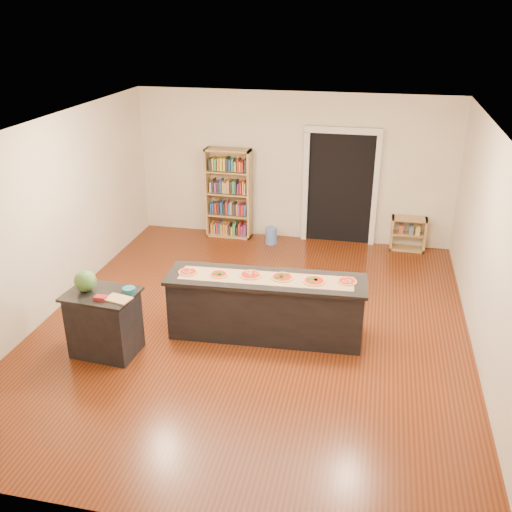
% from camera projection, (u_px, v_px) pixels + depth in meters
% --- Properties ---
extents(room, '(6.00, 7.00, 2.80)m').
position_uv_depth(room, '(253.00, 234.00, 7.59)').
color(room, '#EDE3C7').
rests_on(room, ground).
extents(doorway, '(1.40, 0.09, 2.21)m').
position_uv_depth(doorway, '(340.00, 181.00, 10.60)').
color(doorway, black).
rests_on(doorway, room).
extents(kitchen_island, '(2.67, 0.72, 0.88)m').
position_uv_depth(kitchen_island, '(266.00, 307.00, 7.75)').
color(kitchen_island, black).
rests_on(kitchen_island, ground).
extents(side_counter, '(0.88, 0.65, 0.88)m').
position_uv_depth(side_counter, '(104.00, 323.00, 7.36)').
color(side_counter, black).
rests_on(side_counter, ground).
extents(bookshelf, '(0.87, 0.31, 1.74)m').
position_uv_depth(bookshelf, '(229.00, 194.00, 10.99)').
color(bookshelf, tan).
rests_on(bookshelf, ground).
extents(low_shelf, '(0.63, 0.27, 0.63)m').
position_uv_depth(low_shelf, '(408.00, 234.00, 10.56)').
color(low_shelf, tan).
rests_on(low_shelf, ground).
extents(waste_bin, '(0.22, 0.22, 0.32)m').
position_uv_depth(waste_bin, '(271.00, 236.00, 10.90)').
color(waste_bin, '#577AC3').
rests_on(waste_bin, ground).
extents(kraft_paper, '(2.34, 0.55, 0.00)m').
position_uv_depth(kraft_paper, '(266.00, 278.00, 7.56)').
color(kraft_paper, '#946A4C').
rests_on(kraft_paper, kitchen_island).
extents(watermelon, '(0.28, 0.28, 0.28)m').
position_uv_depth(watermelon, '(85.00, 281.00, 7.18)').
color(watermelon, '#144214').
rests_on(watermelon, side_counter).
extents(cutting_board, '(0.35, 0.27, 0.02)m').
position_uv_depth(cutting_board, '(118.00, 299.00, 7.02)').
color(cutting_board, tan).
rests_on(cutting_board, side_counter).
extents(package_red, '(0.14, 0.10, 0.05)m').
position_uv_depth(package_red, '(100.00, 298.00, 7.01)').
color(package_red, maroon).
rests_on(package_red, side_counter).
extents(package_teal, '(0.17, 0.17, 0.06)m').
position_uv_depth(package_teal, '(129.00, 290.00, 7.19)').
color(package_teal, '#195966').
rests_on(package_teal, side_counter).
extents(pizza_a, '(0.25, 0.25, 0.02)m').
position_uv_depth(pizza_a, '(188.00, 272.00, 7.71)').
color(pizza_a, tan).
rests_on(pizza_a, kitchen_island).
extents(pizza_b, '(0.26, 0.26, 0.02)m').
position_uv_depth(pizza_b, '(219.00, 274.00, 7.64)').
color(pizza_b, tan).
rests_on(pizza_b, kitchen_island).
extents(pizza_c, '(0.30, 0.30, 0.02)m').
position_uv_depth(pizza_c, '(251.00, 275.00, 7.62)').
color(pizza_c, tan).
rests_on(pizza_c, kitchen_island).
extents(pizza_d, '(0.30, 0.30, 0.02)m').
position_uv_depth(pizza_d, '(282.00, 277.00, 7.56)').
color(pizza_d, tan).
rests_on(pizza_d, kitchen_island).
extents(pizza_e, '(0.29, 0.29, 0.02)m').
position_uv_depth(pizza_e, '(314.00, 281.00, 7.46)').
color(pizza_e, tan).
rests_on(pizza_e, kitchen_island).
extents(pizza_f, '(0.26, 0.26, 0.02)m').
position_uv_depth(pizza_f, '(347.00, 281.00, 7.45)').
color(pizza_f, tan).
rests_on(pizza_f, kitchen_island).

